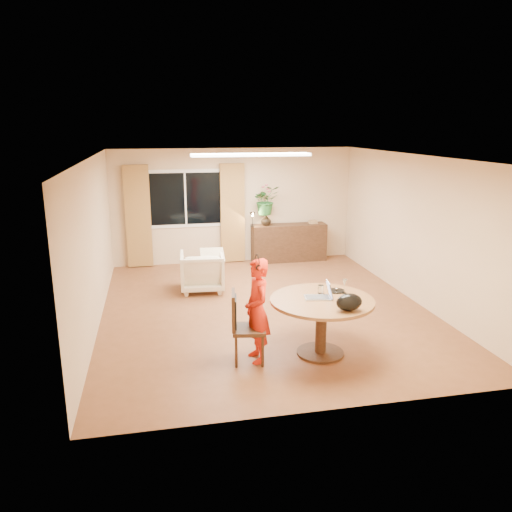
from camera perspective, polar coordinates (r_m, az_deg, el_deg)
The scene contains 24 objects.
floor at distance 8.72m, azimuth 1.00°, elevation -6.05°, with size 6.50×6.50×0.00m, color brown.
ceiling at distance 8.16m, azimuth 1.08°, elevation 11.27°, with size 6.50×6.50×0.00m, color white.
wall_back at distance 11.48m, azimuth -2.53°, elevation 5.74°, with size 5.50×5.50×0.00m, color tan.
wall_left at distance 8.21m, azimuth -18.05°, elevation 1.38°, with size 6.50×6.50×0.00m, color tan.
wall_right at distance 9.33m, azimuth 17.78°, elevation 2.95°, with size 6.50×6.50×0.00m, color tan.
window at distance 11.31m, azimuth -8.07°, elevation 6.50°, with size 1.70×0.03×1.30m.
curtain_left at distance 11.28m, azimuth -13.32°, elevation 4.39°, with size 0.55×0.08×2.25m, color olive.
curtain_right at distance 11.41m, azimuth -2.69°, elevation 4.89°, with size 0.55×0.08×2.25m, color olive.
ceiling_panel at distance 9.34m, azimuth -0.57°, elevation 11.49°, with size 2.20×0.35×0.05m, color white.
dining_table at distance 6.91m, azimuth 7.51°, elevation -6.24°, with size 1.42×1.42×0.81m.
dining_chair at distance 6.69m, azimuth -0.80°, elevation -8.15°, with size 0.47×0.43×0.98m, color black, non-canonical shape.
child at distance 6.66m, azimuth 0.13°, elevation -6.25°, with size 0.34×0.52×1.42m, color red.
laptop at distance 6.83m, azimuth 7.05°, elevation -3.82°, with size 0.37×0.25×0.25m, color #B7B7BC, non-canonical shape.
tumbler at distance 7.05m, azimuth 7.42°, elevation -3.79°, with size 0.08×0.08×0.12m, color white, non-canonical shape.
wine_glass at distance 7.09m, azimuth 10.06°, elevation -3.41°, with size 0.07×0.07×0.21m, color white, non-canonical shape.
pot_lid at distance 7.17m, azimuth 9.17°, elevation -3.89°, with size 0.23×0.23×0.04m, color white, non-canonical shape.
handbag at distance 6.44m, azimuth 10.60°, elevation -5.22°, with size 0.34×0.20×0.23m, color black, non-canonical shape.
armchair at distance 9.62m, azimuth -6.19°, elevation -1.75°, with size 0.81×0.83×0.75m, color #BFAE97.
throw at distance 9.53m, azimuth -5.03°, elevation 0.57°, with size 0.45×0.55×0.03m, color beige, non-canonical shape.
sideboard at distance 11.68m, azimuth 3.77°, elevation 1.54°, with size 1.73×0.42×0.87m, color black.
vase at distance 11.43m, azimuth 1.15°, elevation 4.14°, with size 0.24×0.24×0.25m, color black.
bouquet at distance 11.36m, azimuth 1.13°, elevation 6.39°, with size 0.59×0.51×0.66m, color #3B6C28.
book_stack at distance 11.75m, azimuth 6.53°, elevation 3.91°, with size 0.20×0.15×0.08m, color #866044, non-canonical shape.
desk_lamp at distance 11.31m, azimuth -0.41°, elevation 4.25°, with size 0.14×0.14×0.34m, color black, non-canonical shape.
Camera 1 is at (-1.79, -7.95, 3.09)m, focal length 35.00 mm.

